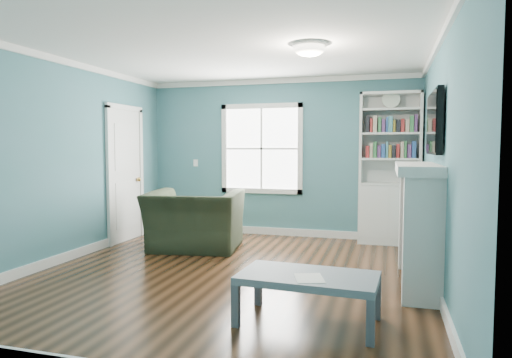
# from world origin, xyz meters

# --- Properties ---
(floor) EXTENTS (5.00, 5.00, 0.00)m
(floor) POSITION_xyz_m (0.00, 0.00, 0.00)
(floor) COLOR black
(floor) RESTS_ON ground
(room_walls) EXTENTS (5.00, 5.00, 5.00)m
(room_walls) POSITION_xyz_m (0.00, 0.00, 1.58)
(room_walls) COLOR #397378
(room_walls) RESTS_ON ground
(trim) EXTENTS (4.50, 5.00, 2.60)m
(trim) POSITION_xyz_m (0.00, 0.00, 1.24)
(trim) COLOR white
(trim) RESTS_ON ground
(window) EXTENTS (1.40, 0.06, 1.50)m
(window) POSITION_xyz_m (-0.30, 2.49, 1.45)
(window) COLOR white
(window) RESTS_ON room_walls
(bookshelf) EXTENTS (0.90, 0.35, 2.31)m
(bookshelf) POSITION_xyz_m (1.77, 2.30, 0.92)
(bookshelf) COLOR silver
(bookshelf) RESTS_ON ground
(fireplace) EXTENTS (0.44, 1.58, 1.30)m
(fireplace) POSITION_xyz_m (2.08, 0.20, 0.64)
(fireplace) COLOR black
(fireplace) RESTS_ON ground
(tv) EXTENTS (0.06, 1.10, 0.65)m
(tv) POSITION_xyz_m (2.20, 0.20, 1.72)
(tv) COLOR black
(tv) RESTS_ON fireplace
(door) EXTENTS (0.12, 0.98, 2.17)m
(door) POSITION_xyz_m (-2.22, 1.40, 1.07)
(door) COLOR silver
(door) RESTS_ON ground
(ceiling_fixture) EXTENTS (0.38, 0.38, 0.15)m
(ceiling_fixture) POSITION_xyz_m (0.90, 0.10, 2.55)
(ceiling_fixture) COLOR white
(ceiling_fixture) RESTS_ON room_walls
(light_switch) EXTENTS (0.08, 0.01, 0.12)m
(light_switch) POSITION_xyz_m (-1.50, 2.48, 1.20)
(light_switch) COLOR white
(light_switch) RESTS_ON room_walls
(recliner) EXTENTS (1.40, 1.02, 1.13)m
(recliner) POSITION_xyz_m (-0.92, 1.12, 0.57)
(recliner) COLOR #242D1C
(recliner) RESTS_ON ground
(coffee_table) EXTENTS (1.18, 0.69, 0.42)m
(coffee_table) POSITION_xyz_m (1.12, -1.18, 0.36)
(coffee_table) COLOR #4B505A
(coffee_table) RESTS_ON ground
(paper_sheet) EXTENTS (0.30, 0.34, 0.00)m
(paper_sheet) POSITION_xyz_m (1.15, -1.30, 0.42)
(paper_sheet) COLOR white
(paper_sheet) RESTS_ON coffee_table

